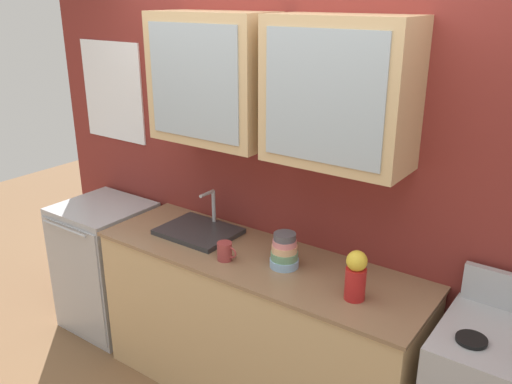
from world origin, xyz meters
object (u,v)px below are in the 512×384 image
dishwasher (107,266)px  sink_faucet (199,230)px  vase (356,275)px  cup_near_sink (225,251)px  bowl_stack (285,252)px

dishwasher → sink_faucet: bearing=3.7°
sink_faucet → vase: vase is taller
cup_near_sink → bowl_stack: bearing=22.9°
cup_near_sink → sink_faucet: bearing=152.9°
bowl_stack → dishwasher: bearing=-179.8°
cup_near_sink → dishwasher: 1.31m
bowl_stack → vase: size_ratio=0.77×
sink_faucet → vase: bearing=-6.7°
cup_near_sink → dishwasher: cup_near_sink is taller
sink_faucet → dishwasher: 0.98m
bowl_stack → cup_near_sink: (-0.30, -0.13, -0.04)m
cup_near_sink → dishwasher: size_ratio=0.13×
sink_faucet → bowl_stack: (0.65, -0.05, 0.07)m
vase → dishwasher: (-1.96, 0.07, -0.59)m
vase → bowl_stack: bearing=170.0°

